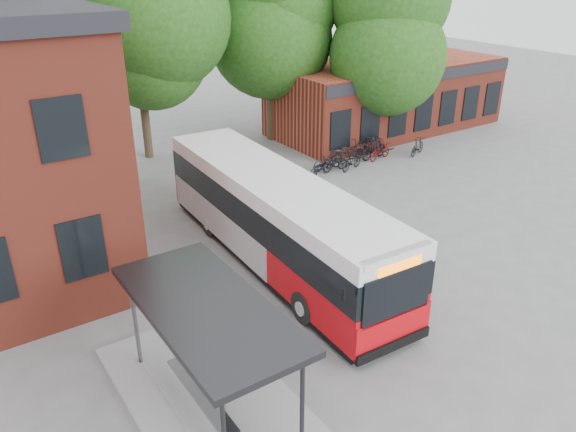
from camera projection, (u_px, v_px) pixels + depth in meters
ground at (335, 321)px, 16.40m from camera, size 100.00×100.00×0.00m
shop_row at (387, 96)px, 33.65m from camera, size 14.00×6.20×4.00m
bus_shelter at (210, 357)px, 12.75m from camera, size 3.60×7.00×2.90m
bike_rail at (356, 161)px, 28.52m from camera, size 5.20×0.10×0.38m
tree_1 at (138, 56)px, 27.42m from camera, size 7.92×7.92×10.40m
tree_2 at (270, 40)px, 30.10m from camera, size 7.92×7.92×11.00m
tree_3 at (389, 58)px, 30.01m from camera, size 7.04×7.04×9.28m
city_bus at (276, 221)px, 18.97m from camera, size 3.15×12.35×3.11m
bicycle_0 at (320, 168)px, 26.87m from camera, size 1.74×0.99×0.86m
bicycle_1 at (335, 162)px, 27.51m from camera, size 1.49×0.46×0.89m
bicycle_2 at (327, 161)px, 27.68m from camera, size 1.74×0.61×0.91m
bicycle_3 at (352, 161)px, 27.65m from camera, size 1.66×0.88×0.96m
bicycle_4 at (348, 151)px, 28.95m from camera, size 2.00×1.03×1.00m
bicycle_5 at (374, 149)px, 29.11m from camera, size 1.85×0.73×1.08m
bicycle_6 at (380, 152)px, 29.06m from camera, size 1.71×0.90×0.86m
bicycle_7 at (370, 146)px, 29.72m from camera, size 1.70×0.56×1.01m
bicycle_extra_0 at (418, 147)px, 29.72m from camera, size 1.58×0.94×0.92m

